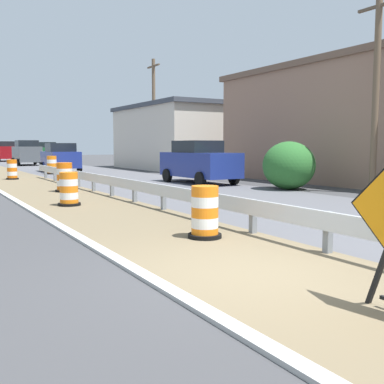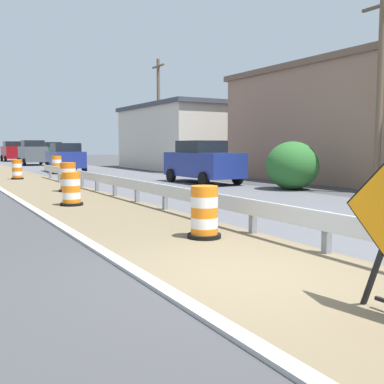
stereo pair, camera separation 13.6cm
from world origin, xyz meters
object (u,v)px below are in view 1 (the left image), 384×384
traffic_barrel_far (12,171)px  car_lead_near_lane (60,158)px  traffic_barrel_nearest (205,215)px  car_trailing_near_lane (199,162)px  traffic_barrel_farther (52,166)px  utility_pole_mid (154,113)px  car_mid_far_lane (46,152)px  utility_pole_near (376,90)px  car_lead_far_lane (27,153)px  traffic_barrel_close (69,191)px  traffic_barrel_mid (65,179)px  car_trailing_far_lane (5,151)px

traffic_barrel_far → car_lead_near_lane: bearing=54.1°
traffic_barrel_nearest → car_trailing_near_lane: size_ratio=0.22×
traffic_barrel_farther → utility_pole_mid: 8.34m
car_mid_far_lane → utility_pole_mid: (2.94, -20.26, 3.02)m
car_mid_far_lane → utility_pole_near: size_ratio=0.61×
traffic_barrel_nearest → car_trailing_near_lane: car_trailing_near_lane is taller
car_trailing_near_lane → car_lead_far_lane: bearing=-174.4°
car_trailing_near_lane → traffic_barrel_farther: bearing=-158.8°
traffic_barrel_far → car_lead_far_lane: size_ratio=0.26×
car_lead_far_lane → utility_pole_near: utility_pole_near is taller
traffic_barrel_nearest → traffic_barrel_farther: traffic_barrel_farther is taller
car_lead_near_lane → car_trailing_near_lane: car_trailing_near_lane is taller
traffic_barrel_close → traffic_barrel_farther: size_ratio=0.88×
traffic_barrel_farther → car_trailing_near_lane: (4.35, -10.45, 0.49)m
utility_pole_mid → traffic_barrel_nearest: bearing=-113.6°
traffic_barrel_far → car_lead_near_lane: (3.94, 5.44, 0.50)m
traffic_barrel_mid → car_mid_far_lane: bearing=78.2°
traffic_barrel_nearest → traffic_barrel_close: 6.17m
car_lead_far_lane → car_mid_far_lane: size_ratio=0.92×
traffic_barrel_nearest → utility_pole_mid: (9.81, 22.45, 3.63)m
traffic_barrel_close → utility_pole_near: size_ratio=0.14×
car_trailing_near_lane → traffic_barrel_far: bearing=-135.3°
traffic_barrel_nearest → traffic_barrel_far: size_ratio=0.97×
traffic_barrel_mid → car_trailing_near_lane: 6.68m
traffic_barrel_farther → car_lead_far_lane: size_ratio=0.28×
car_mid_far_lane → car_trailing_far_lane: bearing=-146.3°
car_trailing_far_lane → traffic_barrel_far: bearing=172.2°
traffic_barrel_far → traffic_barrel_farther: size_ratio=0.92×
traffic_barrel_nearest → car_mid_far_lane: bearing=80.9°
traffic_barrel_far → car_lead_near_lane: size_ratio=0.25×
traffic_barrel_mid → car_trailing_far_lane: (3.51, 37.73, 0.61)m
traffic_barrel_close → car_trailing_far_lane: size_ratio=0.21×
traffic_barrel_nearest → car_trailing_near_lane: 12.98m
car_lead_far_lane → utility_pole_mid: (6.22, -13.50, 2.97)m
traffic_barrel_close → utility_pole_mid: bearing=56.7°
traffic_barrel_mid → utility_pole_near: (9.73, -6.43, 3.28)m
utility_pole_near → car_trailing_far_lane: bearing=98.0°
traffic_barrel_close → traffic_barrel_mid: (0.99, 4.16, 0.06)m
traffic_barrel_far → car_trailing_near_lane: 10.07m
traffic_barrel_close → car_lead_near_lane: size_ratio=0.24×
traffic_barrel_mid → utility_pole_near: size_ratio=0.15×
traffic_barrel_close → utility_pole_near: (10.73, -2.27, 3.34)m
car_lead_near_lane → utility_pole_mid: (6.44, -1.07, 3.12)m
traffic_barrel_farther → utility_pole_mid: bearing=6.7°
traffic_barrel_close → car_trailing_near_lane: 9.12m
traffic_barrel_nearest → car_lead_far_lane: 36.13m
traffic_barrel_far → car_lead_far_lane: (4.17, 17.86, 0.65)m
car_lead_far_lane → utility_pole_near: bearing=-168.7°
car_lead_far_lane → car_mid_far_lane: 7.52m
car_lead_near_lane → car_trailing_far_lane: 24.47m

